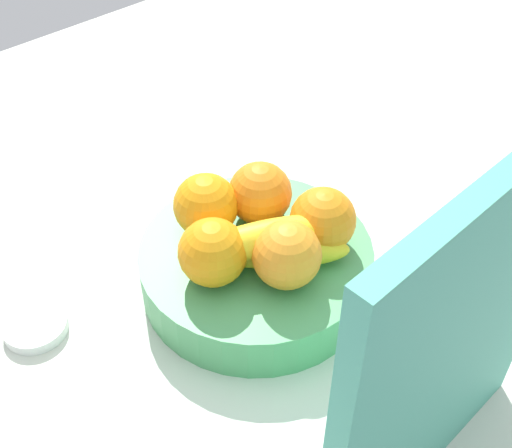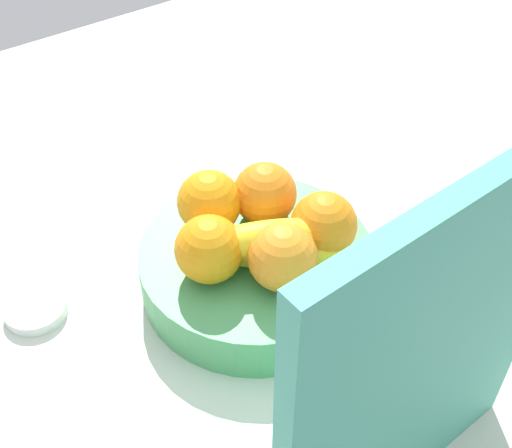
% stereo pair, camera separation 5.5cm
% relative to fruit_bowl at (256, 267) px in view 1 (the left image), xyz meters
% --- Properties ---
extents(ground_plane, '(1.80, 1.40, 0.03)m').
position_rel_fruit_bowl_xyz_m(ground_plane, '(-0.03, -0.02, -0.04)').
color(ground_plane, silver).
extents(fruit_bowl, '(0.27, 0.27, 0.06)m').
position_rel_fruit_bowl_xyz_m(fruit_bowl, '(0.00, 0.00, 0.00)').
color(fruit_bowl, '#4A9B5E').
rests_on(fruit_bowl, ground_plane).
extents(orange_front_left, '(0.07, 0.07, 0.07)m').
position_rel_fruit_bowl_xyz_m(orange_front_left, '(-0.04, -0.04, 0.07)').
color(orange_front_left, orange).
rests_on(orange_front_left, fruit_bowl).
extents(orange_front_right, '(0.07, 0.07, 0.07)m').
position_rel_fruit_bowl_xyz_m(orange_front_right, '(0.02, -0.06, 0.07)').
color(orange_front_right, orange).
rests_on(orange_front_right, fruit_bowl).
extents(orange_center, '(0.07, 0.07, 0.07)m').
position_rel_fruit_bowl_xyz_m(orange_center, '(0.06, 0.00, 0.07)').
color(orange_center, orange).
rests_on(orange_center, fruit_bowl).
extents(orange_back_left, '(0.07, 0.07, 0.07)m').
position_rel_fruit_bowl_xyz_m(orange_back_left, '(0.01, 0.06, 0.07)').
color(orange_back_left, orange).
rests_on(orange_back_left, fruit_bowl).
extents(orange_back_right, '(0.07, 0.07, 0.07)m').
position_rel_fruit_bowl_xyz_m(orange_back_right, '(-0.06, 0.04, 0.07)').
color(orange_back_right, orange).
rests_on(orange_back_right, fruit_bowl).
extents(banana_bunch, '(0.17, 0.14, 0.06)m').
position_rel_fruit_bowl_xyz_m(banana_bunch, '(0.00, 0.03, 0.06)').
color(banana_bunch, gold).
rests_on(banana_bunch, fruit_bowl).
extents(cutting_board, '(0.28, 0.03, 0.36)m').
position_rel_fruit_bowl_xyz_m(cutting_board, '(0.04, 0.27, 0.15)').
color(cutting_board, teal).
rests_on(cutting_board, ground_plane).
extents(jar_lid, '(0.07, 0.07, 0.01)m').
position_rel_fruit_bowl_xyz_m(jar_lid, '(0.23, -0.11, -0.02)').
color(jar_lid, silver).
rests_on(jar_lid, ground_plane).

